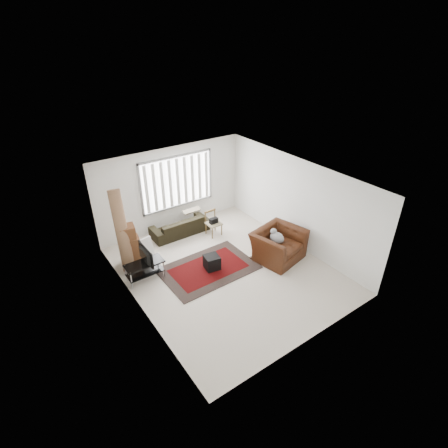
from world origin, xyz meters
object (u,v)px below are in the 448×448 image
at_px(tv_stand, 145,267).
at_px(armchair, 278,243).
at_px(moving_boxes, 131,246).
at_px(sofa, 180,224).
at_px(side_chair, 213,222).

height_order(tv_stand, armchair, armchair).
distance_m(tv_stand, moving_boxes, 0.89).
xyz_separation_m(moving_boxes, armchair, (3.51, -2.16, -0.05)).
bearing_deg(sofa, tv_stand, 39.42).
xyz_separation_m(tv_stand, sofa, (1.87, 1.51, -0.00)).
bearing_deg(side_chair, armchair, -71.19).
bearing_deg(moving_boxes, sofa, 18.87).
xyz_separation_m(tv_stand, side_chair, (2.72, 0.85, 0.08)).
distance_m(side_chair, armchair, 2.28).
bearing_deg(side_chair, sofa, 140.47).
height_order(sofa, side_chair, side_chair).
distance_m(moving_boxes, sofa, 1.99).
bearing_deg(sofa, side_chair, 142.37).
bearing_deg(side_chair, moving_boxes, 178.10).
distance_m(sofa, armchair, 3.25).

